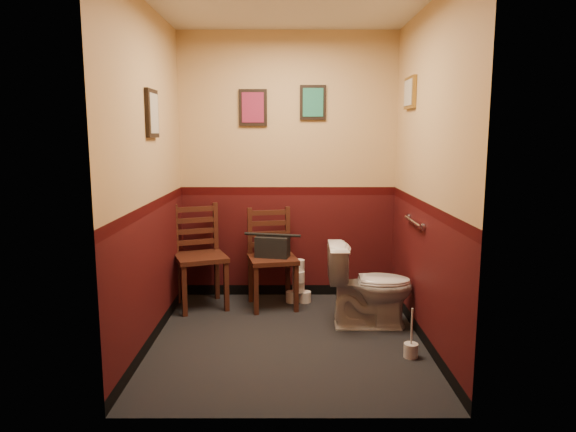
% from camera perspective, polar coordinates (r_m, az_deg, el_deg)
% --- Properties ---
extents(floor, '(2.20, 2.40, 0.00)m').
position_cam_1_polar(floor, '(4.39, 0.00, -13.53)').
color(floor, black).
rests_on(floor, ground).
extents(wall_back, '(2.20, 0.00, 2.70)m').
position_cam_1_polar(wall_back, '(5.26, -0.01, 5.41)').
color(wall_back, '#3F0E0F').
rests_on(wall_back, ground).
extents(wall_front, '(2.20, 0.00, 2.70)m').
position_cam_1_polar(wall_front, '(2.87, 0.02, 2.32)').
color(wall_front, '#3F0E0F').
rests_on(wall_front, ground).
extents(wall_left, '(0.00, 2.40, 2.70)m').
position_cam_1_polar(wall_left, '(4.21, -15.18, 4.17)').
color(wall_left, '#3F0E0F').
rests_on(wall_left, ground).
extents(wall_right, '(0.00, 2.40, 2.70)m').
position_cam_1_polar(wall_right, '(4.21, 15.18, 4.17)').
color(wall_right, '#3F0E0F').
rests_on(wall_right, ground).
extents(grab_bar, '(0.05, 0.56, 0.06)m').
position_cam_1_polar(grab_bar, '(4.49, 13.77, -0.63)').
color(grab_bar, silver).
rests_on(grab_bar, wall_right).
extents(framed_print_back_a, '(0.28, 0.04, 0.36)m').
position_cam_1_polar(framed_print_back_a, '(5.25, -3.92, 11.93)').
color(framed_print_back_a, black).
rests_on(framed_print_back_a, wall_back).
extents(framed_print_back_b, '(0.26, 0.04, 0.34)m').
position_cam_1_polar(framed_print_back_b, '(5.25, 2.79, 12.49)').
color(framed_print_back_b, black).
rests_on(framed_print_back_b, wall_back).
extents(framed_print_left, '(0.04, 0.30, 0.38)m').
position_cam_1_polar(framed_print_left, '(4.29, -14.85, 10.95)').
color(framed_print_left, black).
rests_on(framed_print_left, wall_left).
extents(framed_print_right, '(0.04, 0.34, 0.28)m').
position_cam_1_polar(framed_print_right, '(4.79, 13.38, 13.19)').
color(framed_print_right, olive).
rests_on(framed_print_right, wall_right).
extents(toilet, '(0.76, 0.43, 0.73)m').
position_cam_1_polar(toilet, '(4.61, 9.07, -7.68)').
color(toilet, white).
rests_on(toilet, floor).
extents(toilet_brush, '(0.11, 0.11, 0.39)m').
position_cam_1_polar(toilet_brush, '(4.15, 13.49, -14.21)').
color(toilet_brush, silver).
rests_on(toilet_brush, floor).
extents(chair_left, '(0.60, 0.60, 1.00)m').
position_cam_1_polar(chair_left, '(5.12, -9.78, -4.42)').
color(chair_left, '#482015').
rests_on(chair_left, floor).
extents(chair_right, '(0.53, 0.53, 0.96)m').
position_cam_1_polar(chair_right, '(5.06, -1.82, -4.67)').
color(chair_right, '#482015').
rests_on(chair_right, floor).
extents(handbag, '(0.35, 0.23, 0.23)m').
position_cam_1_polar(handbag, '(4.99, -1.74, -3.42)').
color(handbag, black).
rests_on(handbag, chair_right).
extents(tp_stack, '(0.25, 0.15, 0.44)m').
position_cam_1_polar(tp_stack, '(5.22, 1.18, -7.62)').
color(tp_stack, silver).
rests_on(tp_stack, floor).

